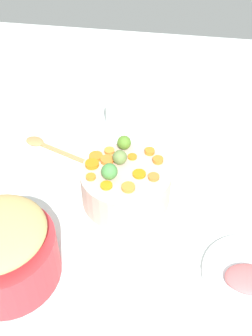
# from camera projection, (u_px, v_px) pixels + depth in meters

# --- Properties ---
(tabletop) EXTENTS (2.40, 2.40, 0.02)m
(tabletop) POSITION_uv_depth(u_px,v_px,m) (132.00, 202.00, 1.06)
(tabletop) COLOR silver
(tabletop) RESTS_ON ground
(serving_bowl_carrots) EXTENTS (0.25, 0.25, 0.10)m
(serving_bowl_carrots) POSITION_uv_depth(u_px,v_px,m) (126.00, 185.00, 1.02)
(serving_bowl_carrots) COLOR #C2A794
(serving_bowl_carrots) RESTS_ON tabletop
(metal_pot) EXTENTS (0.24, 0.24, 0.12)m
(metal_pot) POSITION_uv_depth(u_px,v_px,m) (6.00, 257.00, 0.84)
(metal_pot) COLOR red
(metal_pot) RESTS_ON tabletop
(carrot_slice_0) EXTENTS (0.04, 0.04, 0.01)m
(carrot_slice_0) POSITION_uv_depth(u_px,v_px,m) (154.00, 177.00, 0.97)
(carrot_slice_0) COLOR orange
(carrot_slice_0) RESTS_ON serving_bowl_carrots
(carrot_slice_1) EXTENTS (0.04, 0.04, 0.01)m
(carrot_slice_1) POSITION_uv_depth(u_px,v_px,m) (106.00, 185.00, 0.94)
(carrot_slice_1) COLOR orange
(carrot_slice_1) RESTS_ON serving_bowl_carrots
(carrot_slice_2) EXTENTS (0.04, 0.04, 0.01)m
(carrot_slice_2) POSITION_uv_depth(u_px,v_px,m) (158.00, 160.00, 1.01)
(carrot_slice_2) COLOR orange
(carrot_slice_2) RESTS_ON serving_bowl_carrots
(carrot_slice_3) EXTENTS (0.05, 0.05, 0.01)m
(carrot_slice_3) POSITION_uv_depth(u_px,v_px,m) (92.00, 164.00, 1.00)
(carrot_slice_3) COLOR orange
(carrot_slice_3) RESTS_ON serving_bowl_carrots
(carrot_slice_4) EXTENTS (0.05, 0.05, 0.01)m
(carrot_slice_4) POSITION_uv_depth(u_px,v_px,m) (127.00, 187.00, 0.94)
(carrot_slice_4) COLOR orange
(carrot_slice_4) RESTS_ON serving_bowl_carrots
(carrot_slice_5) EXTENTS (0.04, 0.04, 0.01)m
(carrot_slice_5) POSITION_uv_depth(u_px,v_px,m) (91.00, 177.00, 0.97)
(carrot_slice_5) COLOR orange
(carrot_slice_5) RESTS_ON serving_bowl_carrots
(carrot_slice_6) EXTENTS (0.04, 0.04, 0.01)m
(carrot_slice_6) POSITION_uv_depth(u_px,v_px,m) (109.00, 151.00, 1.04)
(carrot_slice_6) COLOR orange
(carrot_slice_6) RESTS_ON serving_bowl_carrots
(carrot_slice_7) EXTENTS (0.04, 0.04, 0.01)m
(carrot_slice_7) POSITION_uv_depth(u_px,v_px,m) (132.00, 157.00, 1.03)
(carrot_slice_7) COLOR orange
(carrot_slice_7) RESTS_ON serving_bowl_carrots
(carrot_slice_8) EXTENTS (0.04, 0.04, 0.01)m
(carrot_slice_8) POSITION_uv_depth(u_px,v_px,m) (150.00, 151.00, 1.04)
(carrot_slice_8) COLOR orange
(carrot_slice_8) RESTS_ON serving_bowl_carrots
(carrot_slice_9) EXTENTS (0.05, 0.05, 0.01)m
(carrot_slice_9) POSITION_uv_depth(u_px,v_px,m) (96.00, 156.00, 1.03)
(carrot_slice_9) COLOR orange
(carrot_slice_9) RESTS_ON serving_bowl_carrots
(carrot_slice_10) EXTENTS (0.04, 0.04, 0.01)m
(carrot_slice_10) POSITION_uv_depth(u_px,v_px,m) (139.00, 174.00, 0.98)
(carrot_slice_10) COLOR orange
(carrot_slice_10) RESTS_ON serving_bowl_carrots
(carrot_slice_11) EXTENTS (0.05, 0.05, 0.01)m
(carrot_slice_11) POSITION_uv_depth(u_px,v_px,m) (107.00, 160.00, 1.01)
(carrot_slice_11) COLOR orange
(carrot_slice_11) RESTS_ON serving_bowl_carrots
(brussels_sprout_0) EXTENTS (0.04, 0.04, 0.04)m
(brussels_sprout_0) POSITION_uv_depth(u_px,v_px,m) (120.00, 157.00, 1.00)
(brussels_sprout_0) COLOR olive
(brussels_sprout_0) RESTS_ON serving_bowl_carrots
(brussels_sprout_1) EXTENTS (0.04, 0.04, 0.04)m
(brussels_sprout_1) POSITION_uv_depth(u_px,v_px,m) (124.00, 143.00, 1.05)
(brussels_sprout_1) COLOR #4E7C26
(brussels_sprout_1) RESTS_ON serving_bowl_carrots
(brussels_sprout_2) EXTENTS (0.04, 0.04, 0.04)m
(brussels_sprout_2) POSITION_uv_depth(u_px,v_px,m) (109.00, 171.00, 0.96)
(brussels_sprout_2) COLOR #42853E
(brussels_sprout_2) RESTS_ON serving_bowl_carrots
(wooden_spoon) EXTENTS (0.25, 0.12, 0.01)m
(wooden_spoon) POSITION_uv_depth(u_px,v_px,m) (46.00, 146.00, 1.23)
(wooden_spoon) COLOR #B27F4D
(wooden_spoon) RESTS_ON tabletop
(casserole_dish) EXTENTS (0.22, 0.22, 0.09)m
(casserole_dish) POSITION_uv_depth(u_px,v_px,m) (137.00, 114.00, 1.30)
(casserole_dish) COLOR white
(casserole_dish) RESTS_ON tabletop
(ham_slice_main) EXTENTS (0.12, 0.09, 0.02)m
(ham_slice_main) POSITION_uv_depth(u_px,v_px,m) (249.00, 279.00, 0.84)
(ham_slice_main) COLOR #C26163
(ham_slice_main) RESTS_ON ham_plate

